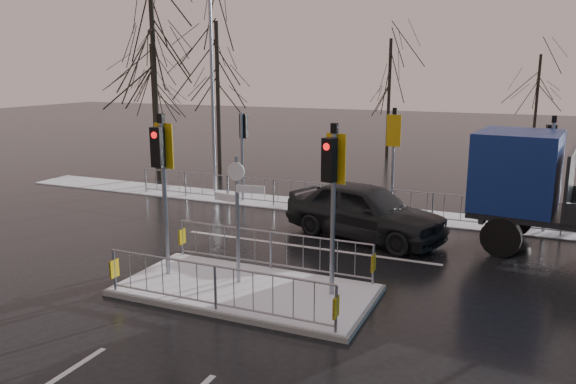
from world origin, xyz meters
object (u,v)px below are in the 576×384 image
at_px(car_far_lane, 365,211).
at_px(flatbed_truck, 555,190).
at_px(traffic_island, 246,277).
at_px(street_lamp_left, 214,86).

xyz_separation_m(car_far_lane, flatbed_truck, (5.30, 0.86, 0.94)).
distance_m(traffic_island, car_far_lane, 5.59).
bearing_deg(car_far_lane, flatbed_truck, -64.38).
distance_m(car_far_lane, flatbed_truck, 5.45).
bearing_deg(flatbed_truck, street_lamp_left, 166.10).
xyz_separation_m(car_far_lane, street_lamp_left, (-7.78, 4.09, 3.61)).
relative_size(traffic_island, car_far_lane, 1.16).
bearing_deg(car_far_lane, traffic_island, -177.68).
height_order(car_far_lane, flatbed_truck, flatbed_truck).
bearing_deg(street_lamp_left, traffic_island, -55.93).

